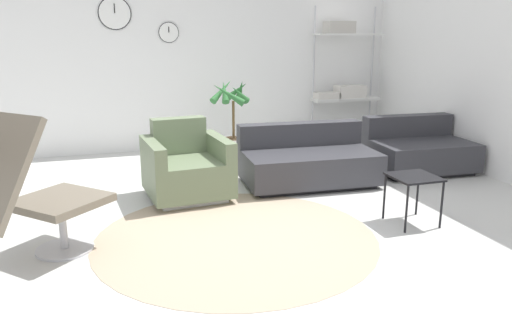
% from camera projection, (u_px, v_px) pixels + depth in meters
% --- Properties ---
extents(ground_plane, '(12.00, 12.00, 0.00)m').
position_uv_depth(ground_plane, '(252.00, 218.00, 4.61)').
color(ground_plane, silver).
extents(wall_back, '(12.00, 0.09, 2.80)m').
position_uv_depth(wall_back, '(189.00, 52.00, 7.13)').
color(wall_back, white).
rests_on(wall_back, ground_plane).
extents(round_rug, '(2.35, 2.35, 0.01)m').
position_uv_depth(round_rug, '(236.00, 237.00, 4.16)').
color(round_rug, tan).
rests_on(round_rug, ground_plane).
extents(lounge_chair, '(1.20, 1.19, 1.22)m').
position_uv_depth(lounge_chair, '(9.00, 173.00, 3.41)').
color(lounge_chair, '#BCBCC1').
rests_on(lounge_chair, ground_plane).
extents(armchair_red, '(0.88, 0.88, 0.79)m').
position_uv_depth(armchair_red, '(186.00, 169.00, 5.15)').
color(armchair_red, silver).
rests_on(armchair_red, ground_plane).
extents(couch_low, '(1.52, 0.93, 0.65)m').
position_uv_depth(couch_low, '(308.00, 162.00, 5.64)').
color(couch_low, black).
rests_on(couch_low, ground_plane).
extents(couch_second, '(1.22, 0.92, 0.65)m').
position_uv_depth(couch_second, '(418.00, 151.00, 6.17)').
color(couch_second, black).
rests_on(couch_second, ground_plane).
extents(side_table, '(0.39, 0.39, 0.44)m').
position_uv_depth(side_table, '(414.00, 182.00, 4.39)').
color(side_table, black).
rests_on(side_table, ground_plane).
extents(potted_plant, '(0.59, 0.67, 1.07)m').
position_uv_depth(potted_plant, '(233.00, 125.00, 6.84)').
color(potted_plant, silver).
rests_on(potted_plant, ground_plane).
extents(shelf_unit, '(1.06, 0.28, 2.05)m').
position_uv_depth(shelf_unit, '(343.00, 72.00, 7.64)').
color(shelf_unit, '#BCBCC1').
rests_on(shelf_unit, ground_plane).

